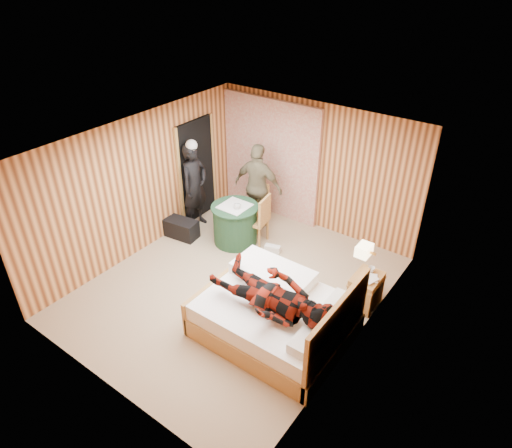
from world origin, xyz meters
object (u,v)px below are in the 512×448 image
Objects in this scene: bed at (278,316)px; chair_far at (257,202)px; wall_lamp at (364,250)px; round_table at (235,224)px; duffel_bag at (182,228)px; man_at_table at (258,187)px; chair_near at (259,217)px; man_on_bed at (271,289)px; nightstand at (365,290)px; woman_standing at (195,186)px.

chair_far is at bearing 131.89° from bed.
wall_lamp is 0.30× the size of round_table.
man_at_table is at bearing 44.77° from duffel_bag.
man_at_table is (-0.39, 0.51, 0.29)m from chair_near.
wall_lamp is at bearing 60.71° from chair_near.
chair_near is 2.57m from man_on_bed.
man_on_bed is (2.01, -2.44, 0.45)m from chair_far.
wall_lamp is 3.88m from duffel_bag.
bed is at bearing -54.16° from chair_far.
man_at_table is at bearing -152.46° from chair_near.
chair_far is at bearing 90.71° from round_table.
nightstand is 2.89m from chair_far.
duffel_bag is at bearing -134.63° from chair_far.
chair_near is (-2.34, 0.41, 0.29)m from nightstand.
bed is 2.23× the size of chair_far.
chair_near reaches higher than chair_far.
wall_lamp is 3.17m from chair_far.
round_table is 0.48m from chair_near.
wall_lamp reaches higher than chair_far.
bed is at bearing -119.83° from nightstand.
man_at_table is at bearing 72.04° from chair_far.
man_at_table is at bearing 161.28° from nightstand.
round_table is at bearing -69.85° from chair_near.
wall_lamp reaches higher than duffel_bag.
nightstand is at bearing 70.30° from chair_near.
round_table is 1.11m from woman_standing.
bed reaches higher than chair_near.
woman_standing is (-2.97, 1.54, 0.54)m from bed.
round_table is 0.87m from man_at_table.
chair_near is at bearing 132.34° from bed.
woman_standing reaches higher than duffel_bag.
chair_near is 0.70m from man_at_table.
nightstand is (-0.04, 0.44, -1.02)m from wall_lamp.
chair_far is 0.62m from chair_near.
bed is 2.36m from chair_near.
wall_lamp reaches higher than bed.
man_at_table is 0.97× the size of man_on_bed.
chair_far is 0.33m from man_at_table.
wall_lamp is at bearing -31.43° from chair_far.
man_on_bed is at bearing -122.71° from woman_standing.
round_table is 2.72m from man_on_bed.
chair_near is 0.57× the size of man_at_table.
bed is 3.04m from man_at_table.
round_table reaches higher than duffel_bag.
man_at_table is (-0.00, 0.73, 0.47)m from round_table.
chair_near is (-2.38, 0.85, -0.73)m from wall_lamp.
wall_lamp is 0.15× the size of man_on_bed.
man_at_table reaches higher than bed.
nightstand is 2.39m from chair_near.
bed is 3.10m from duffel_bag.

